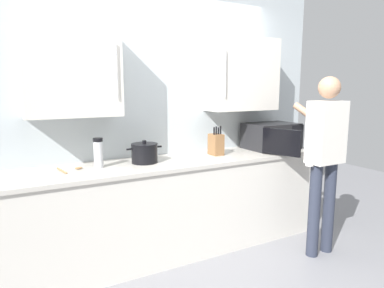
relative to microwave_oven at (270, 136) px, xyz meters
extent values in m
cube|color=#B2BCC1|center=(-1.19, 0.34, 0.32)|extent=(3.83, 0.10, 2.76)
cube|color=beige|center=(-2.07, 0.13, 0.68)|extent=(0.79, 0.32, 0.77)
cylinder|color=#B7BABF|center=(-1.74, -0.05, 0.68)|extent=(0.01, 0.01, 0.46)
cube|color=beige|center=(-0.31, 0.13, 0.68)|extent=(0.79, 0.32, 0.77)
cylinder|color=#B7BABF|center=(-0.64, -0.05, 0.68)|extent=(0.01, 0.01, 0.46)
cube|color=beige|center=(-1.19, -0.03, -0.62)|extent=(3.17, 0.62, 0.88)
cube|color=#BCB7AD|center=(-1.19, -0.03, -0.16)|extent=(3.21, 0.66, 0.03)
cube|color=black|center=(-1.19, -0.32, -1.02)|extent=(3.17, 0.04, 0.09)
cube|color=black|center=(0.03, 0.01, 0.00)|extent=(0.56, 0.40, 0.29)
cube|color=beige|center=(-0.05, 0.00, 0.00)|extent=(0.37, 0.34, 0.23)
cube|color=black|center=(0.23, -0.19, 0.00)|extent=(0.16, 0.01, 0.26)
cube|color=black|center=(-0.18, -0.38, 0.00)|extent=(0.17, 0.39, 0.26)
cube|color=brown|center=(-0.72, 0.00, -0.04)|extent=(0.11, 0.15, 0.21)
cylinder|color=black|center=(-0.76, -0.03, 0.11)|extent=(0.02, 0.02, 0.08)
cylinder|color=black|center=(-0.73, -0.03, 0.11)|extent=(0.02, 0.02, 0.08)
cylinder|color=black|center=(-0.70, -0.03, 0.11)|extent=(0.02, 0.02, 0.07)
cylinder|color=black|center=(-0.68, -0.03, 0.11)|extent=(0.02, 0.02, 0.08)
cylinder|color=#B7BABF|center=(-1.91, 0.00, -0.03)|extent=(0.08, 0.08, 0.23)
cylinder|color=black|center=(-1.91, 0.00, 0.10)|extent=(0.08, 0.08, 0.03)
cylinder|color=#A37547|center=(-2.21, 0.00, -0.13)|extent=(0.05, 0.22, 0.01)
ellipsoid|color=#A37547|center=(-2.08, 0.03, -0.13)|extent=(0.07, 0.05, 0.02)
cylinder|color=black|center=(-1.49, 0.00, -0.06)|extent=(0.24, 0.24, 0.16)
cylinder|color=black|center=(-1.49, 0.00, 0.03)|extent=(0.24, 0.24, 0.02)
cylinder|color=black|center=(-1.49, 0.00, 0.05)|extent=(0.04, 0.04, 0.03)
cylinder|color=black|center=(-1.64, 0.00, -0.01)|extent=(0.05, 0.02, 0.02)
cylinder|color=black|center=(-1.35, 0.00, -0.01)|extent=(0.05, 0.02, 0.02)
cylinder|color=#282D3D|center=(-0.09, -0.76, -0.61)|extent=(0.11, 0.11, 0.90)
cylinder|color=#282D3D|center=(0.11, -0.76, -0.61)|extent=(0.11, 0.11, 0.90)
cube|color=silver|center=(0.01, -0.76, 0.13)|extent=(0.34, 0.20, 0.58)
sphere|color=tan|center=(0.01, -0.76, 0.54)|extent=(0.20, 0.20, 0.20)
cylinder|color=tan|center=(0.11, -0.54, 0.22)|extent=(0.21, 0.50, 0.34)
cylinder|color=silver|center=(-0.19, -0.76, 0.08)|extent=(0.07, 0.07, 0.49)
camera|label=1|loc=(-2.60, -2.93, 0.55)|focal=32.19mm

